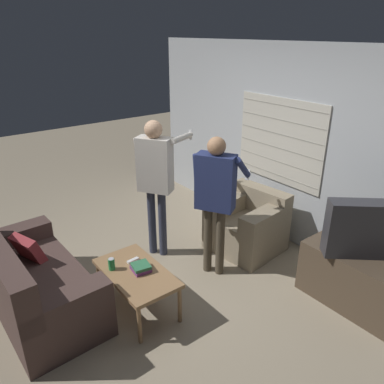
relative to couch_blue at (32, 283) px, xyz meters
The scene contains 12 objects.
ground_plane 1.31m from the couch_blue, 68.71° to the left, with size 16.00×16.00×0.00m, color gray.
wall_back 3.38m from the couch_blue, 81.89° to the left, with size 5.20×0.08×2.55m.
couch_blue is the anchor object (origin of this frame).
armchair_beige 2.63m from the couch_blue, 79.63° to the left, with size 0.91×0.87×0.78m.
coffee_table 1.06m from the couch_blue, 53.43° to the left, with size 0.94×0.53×0.45m.
tv_stand 3.33m from the couch_blue, 54.33° to the left, with size 1.08×0.57×0.59m.
tv 3.38m from the couch_blue, 54.38° to the left, with size 0.68×0.74×0.58m.
person_left_standing 1.78m from the couch_blue, 94.95° to the left, with size 0.51×0.86×1.74m.
person_right_standing 2.12m from the couch_blue, 72.24° to the left, with size 0.53×0.79×1.66m.
book_stack 1.11m from the couch_blue, 54.31° to the left, with size 0.20×0.19×0.07m.
soda_can 0.83m from the couch_blue, 56.31° to the left, with size 0.07×0.07×0.13m.
spare_remote 1.03m from the couch_blue, 63.53° to the left, with size 0.05×0.13×0.02m.
Camera 1 is at (2.98, -1.78, 2.67)m, focal length 35.00 mm.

